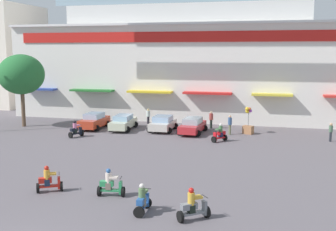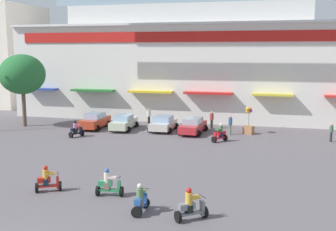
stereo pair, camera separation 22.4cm
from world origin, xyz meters
name	(u,v)px [view 2 (the right image)]	position (x,y,z in m)	size (l,w,h in m)	color
ground_plane	(123,165)	(0.00, 13.00, 0.00)	(128.00, 128.00, 0.00)	#60595F
colonial_building	(190,33)	(0.00, 35.37, 9.46)	(38.77, 14.70, 21.51)	silver
plaza_tree_0	(22,74)	(-14.68, 24.29, 5.19)	(4.41, 4.71, 7.18)	brown
parked_car_0	(95,121)	(-7.28, 24.78, 0.78)	(2.31, 4.10, 1.55)	#B6371F
parked_car_1	(124,122)	(-4.37, 24.97, 0.73)	(2.39, 4.49, 1.43)	beige
parked_car_2	(163,123)	(-0.52, 25.25, 0.73)	(2.45, 3.92, 1.44)	beige
parked_car_3	(193,126)	(2.43, 24.74, 0.73)	(2.42, 4.46, 1.45)	red
scooter_rider_0	(220,134)	(5.28, 21.81, 0.63)	(1.28, 1.44, 1.53)	black
scooter_rider_1	(76,130)	(-7.20, 20.62, 0.62)	(1.06, 1.41, 1.48)	black
scooter_rider_3	(109,185)	(1.40, 7.13, 0.61)	(1.46, 0.73, 1.49)	black
scooter_rider_5	(48,181)	(-2.06, 6.97, 0.60)	(1.44, 1.11, 1.45)	black
scooter_rider_6	(191,207)	(6.14, 5.08, 0.62)	(1.48, 1.35, 1.52)	black
scooter_rider_8	(141,201)	(3.70, 5.32, 0.60)	(0.54, 1.38, 1.46)	black
pedestrian_0	(149,115)	(-2.95, 28.60, 0.90)	(0.55, 0.55, 1.60)	#222128
pedestrian_1	(212,119)	(3.73, 27.62, 0.96)	(0.50, 0.50, 1.70)	#1F2923
pedestrian_2	(230,124)	(5.80, 25.02, 1.02)	(0.43, 0.43, 1.77)	#6D734F
pedestrian_3	(331,131)	(14.26, 24.04, 0.91)	(0.38, 0.38, 1.58)	#262930
balloon_vendor_cart	(249,123)	(7.38, 25.76, 1.02)	(1.06, 0.90, 2.50)	#A26D47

